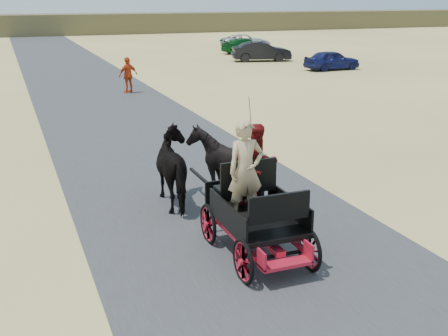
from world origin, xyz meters
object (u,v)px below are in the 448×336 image
object	(u,v)px
carriage	(256,236)
horse_left	(178,169)
car_d	(246,42)
pedestrian	(128,75)
car_b	(261,51)
horse_right	(224,163)
car_a	(332,60)
car_c	(246,46)

from	to	relation	value
carriage	horse_left	xyz separation A→B (m)	(-0.55, 3.00, 0.49)
car_d	pedestrian	bearing A→B (deg)	153.85
pedestrian	car_b	bearing A→B (deg)	-160.29
horse_right	car_d	size ratio (longest dim) A/B	0.38
horse_left	pedestrian	distance (m)	15.68
car_a	car_c	size ratio (longest dim) A/B	0.88
car_d	car_b	bearing A→B (deg)	173.76
horse_right	car_b	xyz separation A→B (m)	(12.94, 25.68, -0.16)
horse_left	car_a	world-z (taller)	horse_left
car_a	horse_right	bearing A→B (deg)	139.23
horse_left	car_a	distance (m)	25.33
pedestrian	horse_left	bearing A→B (deg)	61.03
carriage	car_d	distance (m)	41.58
horse_right	car_c	world-z (taller)	horse_right
horse_right	car_c	xyz separation A→B (m)	(14.19, 31.36, -0.25)
car_a	car_b	size ratio (longest dim) A/B	0.86
carriage	pedestrian	world-z (taller)	pedestrian
car_b	pedestrian	bearing A→B (deg)	144.08
car_b	car_a	bearing A→B (deg)	-147.89
car_a	car_b	distance (m)	6.49
pedestrian	car_b	size ratio (longest dim) A/B	0.41
car_a	car_d	distance (m)	15.69
pedestrian	car_a	xyz separation A→B (m)	(13.92, 4.01, -0.24)
horse_left	pedestrian	xyz separation A→B (m)	(2.20, 15.53, 0.02)
carriage	car_a	distance (m)	27.39
horse_right	car_d	world-z (taller)	horse_right
carriage	horse_right	world-z (taller)	horse_right
car_c	car_d	world-z (taller)	car_d
car_c	car_b	bearing A→B (deg)	161.14
pedestrian	car_b	world-z (taller)	pedestrian
car_d	carriage	bearing A→B (deg)	167.47
car_b	car_c	size ratio (longest dim) A/B	1.02
carriage	pedestrian	xyz separation A→B (m)	(1.65, 18.53, 0.50)
car_a	car_c	distance (m)	11.85
car_c	horse_right	bearing A→B (deg)	149.17
car_a	car_b	world-z (taller)	car_b
horse_right	car_b	size ratio (longest dim) A/B	0.40
carriage	car_c	world-z (taller)	car_c
car_b	horse_right	bearing A→B (deg)	166.72
carriage	car_b	bearing A→B (deg)	64.81
pedestrian	carriage	bearing A→B (deg)	64.01
horse_left	car_b	xyz separation A→B (m)	(14.04, 25.68, -0.15)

